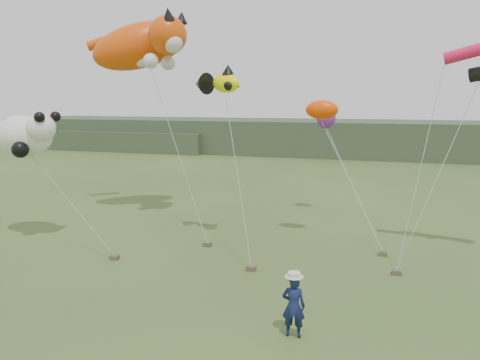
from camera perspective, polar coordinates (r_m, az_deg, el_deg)
ground at (r=14.48m, az=1.53°, el=-16.57°), size 120.00×120.00×0.00m
headland at (r=57.74m, az=10.82°, el=5.06°), size 90.00×13.00×4.00m
festival_attendant at (r=13.26m, az=6.54°, el=-15.03°), size 0.66×0.46×1.75m
sandbag_anchors at (r=19.21m, az=3.42°, el=-9.53°), size 11.31×4.08×0.18m
cat_kite at (r=26.41m, az=-11.40°, el=15.93°), size 6.98×4.91×3.71m
fish_kite at (r=20.83m, az=-2.86°, el=11.75°), size 2.66×1.75×1.28m
panda_kite at (r=23.38m, az=-24.62°, el=5.00°), size 3.33×2.15×2.07m
misc_kites at (r=23.94m, az=10.22°, el=7.97°), size 1.72×5.96×1.58m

